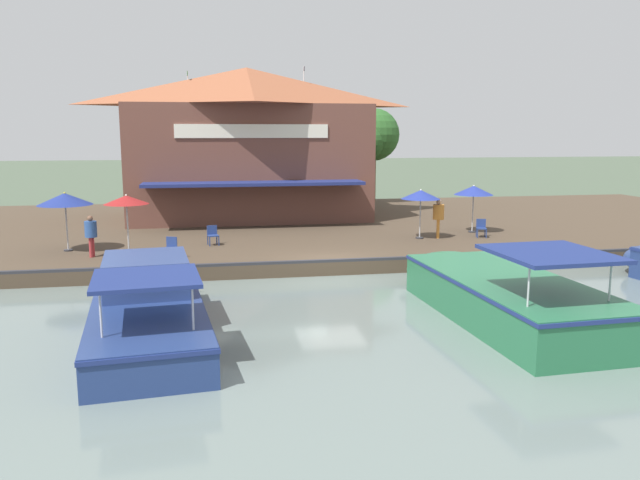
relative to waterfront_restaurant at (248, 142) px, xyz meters
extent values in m
plane|color=#4C5B47|center=(13.82, 2.15, -4.91)|extent=(220.00, 220.00, 0.00)
cube|color=#4C3D2D|center=(2.82, 2.15, -4.61)|extent=(22.00, 56.00, 0.60)
cube|color=#2D2D33|center=(13.72, 2.15, -4.26)|extent=(0.20, 50.40, 0.10)
cube|color=brown|center=(-0.02, 0.00, -1.13)|extent=(7.79, 13.10, 6.35)
pyramid|color=#9E5638|center=(-0.02, 0.00, 3.10)|extent=(8.18, 13.76, 2.12)
cube|color=navy|center=(4.78, 0.00, -2.01)|extent=(1.80, 11.14, 0.16)
cube|color=silver|center=(3.92, 0.00, 0.61)|extent=(0.08, 7.86, 0.70)
cylinder|color=silver|center=(-0.02, 3.28, 3.16)|extent=(0.06, 0.06, 2.24)
cube|color=#4C4C56|center=(0.16, 3.28, 4.14)|extent=(0.36, 0.03, 0.24)
cylinder|color=silver|center=(-0.02, -3.28, 2.98)|extent=(0.06, 0.06, 1.88)
cube|color=#337547|center=(0.16, -3.28, 3.77)|extent=(0.36, 0.03, 0.24)
cylinder|color=#B7B7B7|center=(11.22, -5.49, -3.16)|extent=(0.06, 0.06, 2.31)
cylinder|color=#2D2D33|center=(11.22, -5.49, -4.28)|extent=(0.36, 0.36, 0.06)
cone|color=maroon|center=(11.22, -5.49, -2.06)|extent=(1.73, 1.73, 0.34)
cone|color=white|center=(11.22, -5.49, -2.04)|extent=(1.07, 1.07, 0.28)
sphere|color=white|center=(11.22, -5.49, -1.88)|extent=(0.08, 0.08, 0.08)
cylinder|color=#B7B7B7|center=(7.92, 10.42, -3.24)|extent=(0.06, 0.06, 2.14)
cylinder|color=#2D2D33|center=(7.92, 10.42, -4.28)|extent=(0.36, 0.36, 0.06)
cone|color=navy|center=(7.92, 10.42, -2.24)|extent=(1.89, 1.89, 0.44)
cone|color=white|center=(7.92, 10.42, -2.22)|extent=(1.17, 1.17, 0.35)
sphere|color=white|center=(7.92, 10.42, -2.02)|extent=(0.08, 0.08, 0.08)
cylinder|color=#B7B7B7|center=(9.20, 7.27, -3.26)|extent=(0.06, 0.06, 2.11)
cylinder|color=#2D2D33|center=(9.20, 7.27, -4.28)|extent=(0.36, 0.36, 0.06)
cone|color=navy|center=(9.20, 7.27, -2.27)|extent=(1.79, 1.79, 0.41)
cone|color=white|center=(9.20, 7.27, -2.25)|extent=(1.11, 1.11, 0.33)
sphere|color=white|center=(9.20, 7.27, -2.06)|extent=(0.08, 0.08, 0.08)
cylinder|color=#B7B7B7|center=(9.58, -8.12, -3.19)|extent=(0.06, 0.06, 2.24)
cylinder|color=#2D2D33|center=(9.58, -8.12, -4.28)|extent=(0.36, 0.36, 0.06)
cone|color=navy|center=(9.58, -8.12, -2.15)|extent=(2.20, 2.20, 0.48)
cone|color=yellow|center=(9.58, -8.12, -2.13)|extent=(1.36, 1.36, 0.39)
sphere|color=yellow|center=(9.58, -8.12, -1.91)|extent=(0.08, 0.08, 0.08)
cube|color=navy|center=(9.69, 10.34, -4.10)|extent=(0.05, 0.05, 0.42)
cube|color=navy|center=(9.58, 9.96, -4.10)|extent=(0.05, 0.05, 0.42)
cube|color=navy|center=(9.31, 10.45, -4.10)|extent=(0.05, 0.05, 0.42)
cube|color=navy|center=(9.20, 10.07, -4.10)|extent=(0.05, 0.05, 0.42)
cube|color=navy|center=(9.45, 10.20, -3.89)|extent=(0.55, 0.55, 0.05)
cube|color=navy|center=(9.25, 10.26, -3.66)|extent=(0.16, 0.43, 0.40)
cube|color=navy|center=(12.37, -3.76, -4.10)|extent=(0.05, 0.05, 0.42)
cube|color=navy|center=(12.21, -4.12, -4.10)|extent=(0.05, 0.05, 0.42)
cube|color=navy|center=(12.00, -3.60, -4.10)|extent=(0.05, 0.05, 0.42)
cube|color=navy|center=(11.84, -3.97, -4.10)|extent=(0.05, 0.05, 0.42)
cube|color=navy|center=(12.10, -3.86, -3.89)|extent=(0.58, 0.58, 0.05)
cube|color=navy|center=(11.92, -3.78, -3.66)|extent=(0.21, 0.42, 0.40)
cube|color=navy|center=(9.47, -1.94, -4.10)|extent=(0.05, 0.05, 0.42)
cube|color=navy|center=(9.56, -2.33, -4.10)|extent=(0.05, 0.05, 0.42)
cube|color=navy|center=(9.08, -2.02, -4.10)|extent=(0.05, 0.05, 0.42)
cube|color=navy|center=(9.17, -2.41, -4.10)|extent=(0.05, 0.05, 0.42)
cube|color=navy|center=(9.32, -2.17, -3.89)|extent=(0.52, 0.52, 0.05)
cube|color=navy|center=(9.12, -2.22, -3.66)|extent=(0.13, 0.44, 0.40)
cylinder|color=#B23338|center=(11.19, -6.93, -3.91)|extent=(0.13, 0.13, 0.80)
cylinder|color=#B23338|center=(11.03, -6.88, -3.91)|extent=(0.13, 0.13, 0.80)
cylinder|color=#2D5193|center=(11.11, -6.91, -3.20)|extent=(0.46, 0.46, 0.63)
sphere|color=brown|center=(11.11, -6.91, -2.78)|extent=(0.22, 0.22, 0.22)
cylinder|color=orange|center=(9.15, 8.18, -3.87)|extent=(0.13, 0.13, 0.88)
cylinder|color=orange|center=(9.32, 8.12, -3.87)|extent=(0.13, 0.13, 0.88)
cylinder|color=orange|center=(9.23, 8.15, -3.09)|extent=(0.51, 0.51, 0.69)
sphere|color=tan|center=(9.23, 8.15, -2.62)|extent=(0.24, 0.24, 0.24)
cube|color=navy|center=(20.17, -3.97, -4.36)|extent=(7.97, 3.57, 0.95)
ellipsoid|color=navy|center=(16.32, -4.36, -4.36)|extent=(2.98, 2.93, 0.95)
cube|color=navy|center=(20.17, -3.97, -3.96)|extent=(8.06, 3.62, 0.10)
cube|color=navy|center=(18.81, -4.11, -3.38)|extent=(2.80, 2.50, 1.01)
cube|color=black|center=(20.08, -3.98, -3.25)|extent=(0.26, 1.96, 0.35)
cube|color=navy|center=(21.98, -3.79, -2.78)|extent=(2.56, 2.61, 0.09)
cylinder|color=silver|center=(22.58, -2.74, -3.33)|extent=(0.05, 0.05, 1.10)
cylinder|color=silver|center=(22.77, -4.70, -3.33)|extent=(0.05, 0.05, 1.10)
cylinder|color=silver|center=(16.01, -4.39, -3.58)|extent=(0.26, 2.24, 0.04)
cube|color=#287047|center=(20.32, 6.10, -4.21)|extent=(8.13, 3.57, 1.25)
ellipsoid|color=#287047|center=(16.33, 5.91, -4.21)|extent=(2.96, 3.16, 1.25)
cube|color=navy|center=(20.32, 6.10, -3.66)|extent=(8.23, 3.62, 0.10)
cube|color=navy|center=(22.19, 6.20, -2.51)|extent=(3.06, 2.85, 0.10)
cylinder|color=silver|center=(23.02, 7.35, -3.05)|extent=(0.05, 0.05, 1.08)
cylinder|color=silver|center=(23.13, 5.12, -3.05)|extent=(0.05, 0.05, 1.08)
cylinder|color=brown|center=(-6.09, 9.08, -2.63)|extent=(0.44, 0.44, 3.35)
sphere|color=#2D6028|center=(-6.09, 9.08, 0.41)|extent=(3.63, 3.63, 3.63)
sphere|color=#2D6028|center=(-5.37, 8.53, 0.04)|extent=(2.54, 2.54, 2.54)
camera|label=1|loc=(36.44, -2.32, 0.52)|focal=35.00mm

